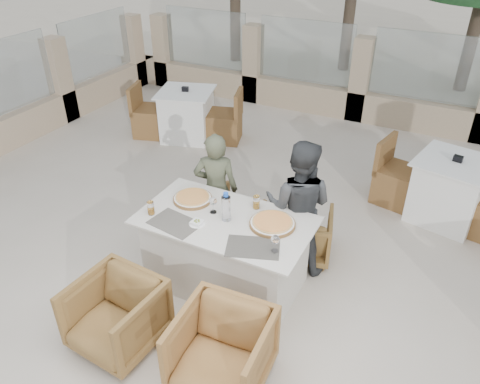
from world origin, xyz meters
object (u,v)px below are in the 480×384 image
at_px(beer_glass_left, 151,208).
at_px(beer_glass_right, 256,202).
at_px(pizza_left, 193,198).
at_px(pizza_right, 272,223).
at_px(armchair_far_right, 304,234).
at_px(wine_glass_centre, 213,204).
at_px(diner_right, 298,207).
at_px(bg_table_b, 449,191).
at_px(wine_glass_corner, 275,243).
at_px(bg_table_a, 187,115).
at_px(diner_left, 216,190).
at_px(dining_table, 226,252).
at_px(armchair_near_right, 222,352).
at_px(olive_dish, 197,222).
at_px(armchair_far_left, 228,220).
at_px(water_bottle, 226,206).
at_px(armchair_near_left, 116,315).

relative_size(beer_glass_left, beer_glass_right, 0.99).
distance_m(pizza_left, beer_glass_left, 0.43).
relative_size(pizza_right, armchair_far_right, 0.71).
bearing_deg(pizza_right, wine_glass_centre, -174.11).
xyz_separation_m(diner_right, bg_table_b, (1.30, 1.57, -0.32)).
distance_m(wine_glass_corner, bg_table_a, 4.06).
bearing_deg(diner_left, wine_glass_centre, 95.57).
distance_m(dining_table, pizza_left, 0.62).
xyz_separation_m(armchair_far_right, armchair_near_right, (-0.02, -1.77, 0.06)).
distance_m(bg_table_a, bg_table_b, 4.00).
distance_m(olive_dish, bg_table_b, 3.10).
relative_size(wine_glass_centre, beer_glass_right, 1.41).
bearing_deg(dining_table, bg_table_b, 50.46).
height_order(armchair_far_right, armchair_near_right, armchair_near_right).
height_order(armchair_far_left, bg_table_b, bg_table_b).
bearing_deg(armchair_near_right, bg_table_b, 64.66).
bearing_deg(water_bottle, wine_glass_corner, -21.23).
bearing_deg(beer_glass_right, dining_table, -119.88).
distance_m(beer_glass_right, armchair_far_right, 0.81).
relative_size(dining_table, bg_table_a, 0.98).
xyz_separation_m(dining_table, beer_glass_right, (0.17, 0.30, 0.45)).
bearing_deg(diner_right, olive_dish, 41.10).
relative_size(beer_glass_right, armchair_near_left, 0.19).
relative_size(dining_table, armchair_far_left, 2.57).
height_order(pizza_left, wine_glass_centre, wine_glass_centre).
height_order(dining_table, diner_left, diner_left).
bearing_deg(armchair_far_right, bg_table_a, -51.79).
relative_size(pizza_left, bg_table_b, 0.23).
distance_m(wine_glass_centre, armchair_near_right, 1.35).
distance_m(dining_table, beer_glass_right, 0.57).
relative_size(dining_table, wine_glass_corner, 8.70).
bearing_deg(beer_glass_left, armchair_far_left, 67.00).
xyz_separation_m(beer_glass_left, armchair_near_left, (0.19, -0.84, -0.52)).
bearing_deg(bg_table_a, pizza_right, -62.40).
distance_m(armchair_far_left, armchair_near_right, 1.80).
distance_m(wine_glass_corner, armchair_near_left, 1.46).
xyz_separation_m(armchair_near_left, bg_table_a, (-1.70, 3.79, 0.07)).
height_order(beer_glass_left, diner_left, diner_left).
xyz_separation_m(olive_dish, diner_left, (-0.24, 0.77, -0.15)).
relative_size(pizza_right, armchair_far_left, 0.67).
distance_m(dining_table, bg_table_b, 2.81).
bearing_deg(dining_table, olive_dish, -136.92).
bearing_deg(armchair_far_left, wine_glass_corner, 155.05).
distance_m(wine_glass_centre, bg_table_b, 2.91).
xyz_separation_m(wine_glass_centre, beer_glass_right, (0.33, 0.25, -0.03)).
xyz_separation_m(armchair_far_right, armchair_near_left, (-0.98, -1.83, 0.05)).
bearing_deg(olive_dish, armchair_near_left, -107.18).
xyz_separation_m(water_bottle, beer_glass_left, (-0.67, -0.23, -0.08)).
distance_m(beer_glass_right, armchair_far_left, 0.79).
relative_size(pizza_right, armchair_near_left, 0.60).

